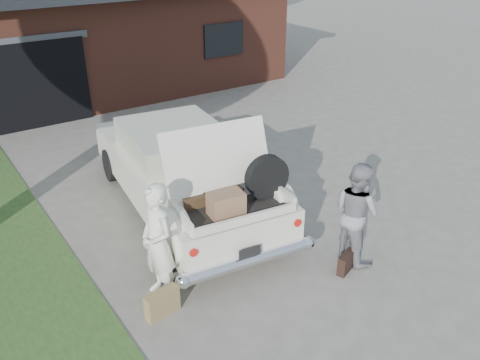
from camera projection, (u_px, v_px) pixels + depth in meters
ground at (261, 255)px, 8.19m from camera, size 90.00×90.00×0.00m
house at (73, 32)px, 16.36m from camera, size 12.80×7.80×3.30m
sedan at (183, 170)px, 9.22m from camera, size 2.67×5.46×2.11m
woman_left at (158, 243)px, 6.92m from camera, size 0.46×0.67×1.76m
woman_right at (356, 212)px, 7.76m from camera, size 0.64×0.81×1.65m
suitcase_left at (162, 303)px, 6.85m from camera, size 0.51×0.23×0.38m
suitcase_right at (346, 262)px, 7.74m from camera, size 0.42×0.26×0.31m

